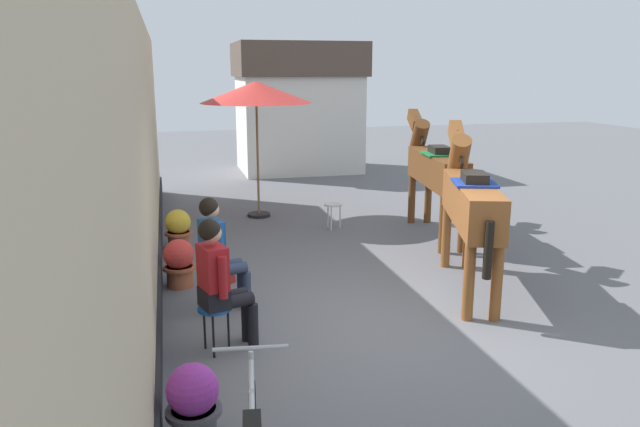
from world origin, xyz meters
TOP-DOWN VIEW (x-y plane):
  - ground_plane at (0.00, 3.00)m, footprint 40.00×40.00m
  - pub_facade_wall at (-2.55, 1.50)m, footprint 0.34×14.00m
  - distant_cottage at (1.40, 10.86)m, footprint 3.40×2.60m
  - seated_visitor_near at (-1.77, -0.13)m, footprint 0.61×0.48m
  - seated_visitor_far at (-1.70, 0.89)m, footprint 0.61×0.48m
  - saddled_horse_near at (1.51, 0.96)m, footprint 1.20×2.89m
  - saddled_horse_far at (2.19, 3.51)m, footprint 0.75×2.99m
  - flower_planter_nearest at (-2.12, -1.67)m, footprint 0.43×0.43m
  - flower_planter_inner_far at (-2.13, 1.90)m, footprint 0.43×0.43m
  - flower_planter_farthest at (-2.10, 3.68)m, footprint 0.43×0.43m
  - cafe_parasol at (-0.53, 5.56)m, footprint 2.10×2.10m
  - spare_stool_white at (0.62, 4.28)m, footprint 0.32×0.32m
  - satchel_bag at (-1.55, 1.84)m, footprint 0.30×0.26m

SIDE VIEW (x-z plane):
  - ground_plane at x=0.00m, z-range 0.00..0.00m
  - satchel_bag at x=-1.55m, z-range 0.00..0.20m
  - flower_planter_nearest at x=-2.12m, z-range 0.01..0.65m
  - flower_planter_inner_far at x=-2.13m, z-range 0.01..0.65m
  - flower_planter_farthest at x=-2.10m, z-range 0.01..0.65m
  - spare_stool_white at x=0.62m, z-range 0.17..0.63m
  - seated_visitor_near at x=-1.77m, z-range 0.08..1.47m
  - seated_visitor_far at x=-1.70m, z-range 0.08..1.47m
  - saddled_horse_near at x=1.51m, z-range 0.13..2.19m
  - saddled_horse_far at x=2.19m, z-range 0.13..2.19m
  - pub_facade_wall at x=-2.55m, z-range -0.16..3.24m
  - distant_cottage at x=1.40m, z-range 0.05..3.55m
  - cafe_parasol at x=-0.53m, z-range 1.07..3.65m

